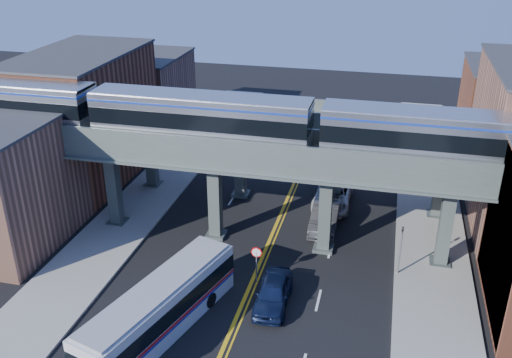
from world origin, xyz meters
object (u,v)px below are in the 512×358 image
traffic_signal (401,245)px  car_lane_c (333,195)px  car_lane_b (325,216)px  car_lane_d (339,174)px  stop_sign (257,259)px  transit_bus (160,309)px  car_lane_a (273,293)px  transit_train (200,117)px

traffic_signal → car_lane_c: size_ratio=0.65×
car_lane_b → car_lane_d: 8.58m
car_lane_b → car_lane_d: bearing=88.8°
stop_sign → transit_bus: 7.27m
traffic_signal → car_lane_a: (-7.37, -5.04, -1.47)m
transit_train → car_lane_c: transit_train is taller
stop_sign → car_lane_b: bearing=67.7°
car_lane_a → car_lane_c: (1.96, 14.18, 0.05)m
car_lane_b → transit_bus: bearing=-118.3°
transit_train → car_lane_a: (6.69, -7.04, -8.43)m
transit_train → transit_bus: transit_train is taller
car_lane_a → car_lane_d: size_ratio=0.95×
traffic_signal → car_lane_b: traffic_signal is taller
car_lane_d → car_lane_c: bearing=-89.9°
traffic_signal → transit_bus: 15.85m
car_lane_c → stop_sign: bearing=-105.9°
stop_sign → car_lane_d: bearing=78.2°
transit_train → car_lane_b: 12.35m
transit_bus → car_lane_d: size_ratio=2.31×
traffic_signal → car_lane_a: traffic_signal is taller
car_lane_a → car_lane_c: size_ratio=0.77×
transit_train → car_lane_b: transit_train is taller
car_lane_c → car_lane_d: 4.67m
car_lane_b → car_lane_c: car_lane_b is taller
stop_sign → car_lane_b: stop_sign is taller
transit_train → transit_bus: bearing=-84.8°
stop_sign → car_lane_a: (1.53, -2.04, -0.93)m
stop_sign → car_lane_b: (3.37, 8.23, -0.83)m
stop_sign → traffic_signal: size_ratio=0.64×
car_lane_a → car_lane_b: (1.84, 10.27, 0.10)m
traffic_signal → car_lane_b: bearing=136.6°
car_lane_a → car_lane_b: bearing=78.0°
transit_train → car_lane_d: 16.93m
car_lane_b → car_lane_d: size_ratio=1.10×
car_lane_a → transit_bus: bearing=-147.3°
transit_bus → car_lane_b: 16.07m
transit_bus → car_lane_b: size_ratio=2.09×
stop_sign → car_lane_c: stop_sign is taller
car_lane_a → car_lane_b: car_lane_b is taller
transit_bus → car_lane_a: bearing=-39.3°
traffic_signal → transit_bus: (-13.06, -8.96, -0.77)m
stop_sign → transit_train: bearing=135.9°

